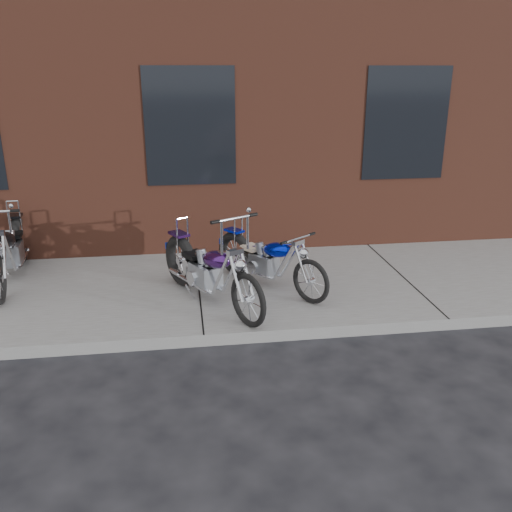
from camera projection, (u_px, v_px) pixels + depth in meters
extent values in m
plane|color=black|center=(204.00, 347.00, 6.28)|extent=(120.00, 120.00, 0.00)
cube|color=gray|center=(199.00, 291.00, 7.66)|extent=(22.00, 3.00, 0.15)
cube|color=brown|center=(182.00, 25.00, 12.45)|extent=(22.00, 10.00, 8.00)
torus|color=black|center=(186.00, 264.00, 7.43)|extent=(0.48, 0.71, 0.73)
torus|color=black|center=(256.00, 304.00, 6.23)|extent=(0.38, 0.61, 0.66)
cube|color=#949AA3|center=(212.00, 278.00, 6.94)|extent=(0.45, 0.49, 0.31)
ellipsoid|color=#421A65|center=(224.00, 263.00, 6.63)|extent=(0.50, 0.62, 0.31)
cube|color=black|center=(200.00, 258.00, 7.08)|extent=(0.35, 0.37, 0.06)
cylinder|color=silver|center=(249.00, 280.00, 6.24)|extent=(0.18, 0.28, 0.55)
cylinder|color=silver|center=(242.00, 221.00, 6.12)|extent=(0.51, 0.30, 0.03)
cylinder|color=silver|center=(188.00, 238.00, 7.24)|extent=(0.03, 0.03, 0.49)
cylinder|color=silver|center=(211.00, 281.00, 7.23)|extent=(0.48, 0.83, 0.05)
torus|color=black|center=(242.00, 256.00, 7.86)|extent=(0.50, 0.61, 0.66)
torus|color=black|center=(319.00, 284.00, 6.90)|extent=(0.41, 0.52, 0.60)
cube|color=#949AA3|center=(271.00, 266.00, 7.47)|extent=(0.43, 0.45, 0.28)
ellipsoid|color=#071AD2|center=(285.00, 252.00, 7.21)|extent=(0.49, 0.55, 0.28)
cube|color=beige|center=(259.00, 250.00, 7.57)|extent=(0.33, 0.34, 0.06)
cylinder|color=silver|center=(313.00, 264.00, 6.90)|extent=(0.19, 0.24, 0.50)
cylinder|color=silver|center=(307.00, 240.00, 6.88)|extent=(0.42, 0.32, 0.03)
cylinder|color=silver|center=(245.00, 234.00, 7.70)|extent=(0.03, 0.03, 0.44)
cylinder|color=silver|center=(266.00, 269.00, 7.72)|extent=(0.53, 0.69, 0.04)
torus|color=black|center=(17.00, 243.00, 8.31)|extent=(0.22, 0.75, 0.74)
cube|color=#949AA3|center=(10.00, 257.00, 7.71)|extent=(0.33, 0.44, 0.31)
ellipsoid|color=black|center=(2.00, 243.00, 7.34)|extent=(0.32, 0.59, 0.32)
cube|color=black|center=(11.00, 238.00, 7.89)|extent=(0.27, 0.31, 0.06)
cylinder|color=silver|center=(13.00, 220.00, 8.11)|extent=(0.02, 0.02, 0.50)
cylinder|color=silver|center=(23.00, 260.00, 7.99)|extent=(0.14, 0.93, 0.05)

